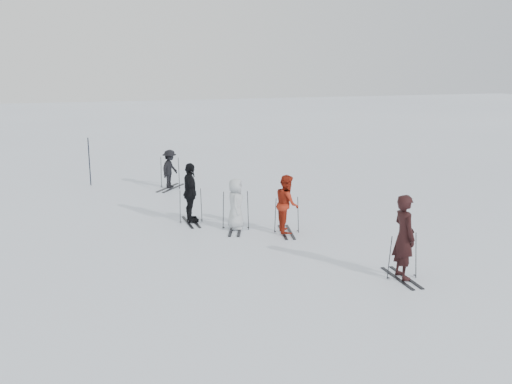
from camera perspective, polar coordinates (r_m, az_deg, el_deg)
ground at (r=17.36m, az=1.01°, el=-3.92°), size 120.00×120.00×0.00m
skier_near_dark at (r=13.81m, az=14.58°, el=-4.45°), size 0.51×0.76×2.02m
skier_red at (r=17.01m, az=3.11°, el=-1.26°), size 0.82×0.96×1.74m
skier_grey at (r=17.36m, az=-2.05°, el=-1.27°), size 0.72×0.88×1.55m
skier_uphill_left at (r=18.16m, az=-6.57°, el=-0.15°), size 0.48×1.12×1.90m
skier_uphill_far at (r=23.26m, az=-8.61°, el=2.24°), size 1.07×1.14×1.54m
skis_near_dark at (r=13.95m, az=14.48°, el=-6.19°), size 1.59×0.89×1.13m
skis_red at (r=17.09m, az=3.10°, el=-2.26°), size 1.67×1.11×1.12m
skis_grey at (r=17.40m, az=-2.05°, el=-1.78°), size 1.89×1.42×1.23m
skis_uphill_left at (r=18.25m, az=-6.54°, el=-1.34°), size 1.55×0.84×1.12m
skis_uphill_far at (r=23.28m, az=-8.60°, el=1.97°), size 2.02×1.87×1.32m
piste_marker at (r=24.47m, az=-16.32°, el=2.92°), size 0.06×0.06×1.99m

